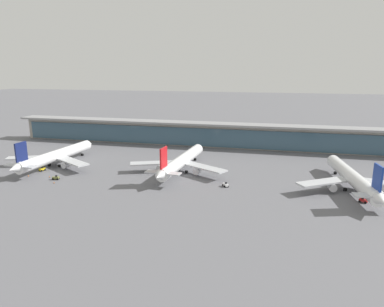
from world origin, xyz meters
TOP-DOWN VIEW (x-y plane):
  - ground_plane at (0.00, 0.00)m, footprint 1200.00×1200.00m
  - airliner_left_stand at (-67.55, 0.94)m, footprint 47.25×61.58m
  - airliner_centre_stand at (-3.53, 5.83)m, footprint 47.25×61.58m
  - airliner_right_stand at (70.01, -2.82)m, footprint 46.85×61.46m
  - service_truck_near_nose_olive at (-53.99, -19.28)m, footprint 3.17×2.31m
  - service_truck_under_wing_red at (71.50, -16.67)m, footprint 3.33×2.86m
  - service_truck_mid_apron_white at (20.07, -10.94)m, footprint 3.03×3.32m
  - service_truck_by_tail_yellow at (-68.61, -8.79)m, footprint 2.37×3.20m
  - terminal_building at (0.00, 64.33)m, footprint 263.80×12.80m
  - safety_cone_alpha at (-53.70, -18.37)m, footprint 0.62×0.62m
  - safety_cone_bravo at (-51.82, -23.77)m, footprint 0.62×0.62m
  - safety_cone_charlie at (-69.20, -17.84)m, footprint 0.62×0.62m
  - safety_cone_delta at (-59.00, -16.83)m, footprint 0.62×0.62m

SIDE VIEW (x-z plane):
  - ground_plane at x=0.00m, z-range 0.00..0.00m
  - safety_cone_alpha at x=-53.70m, z-range -0.03..0.67m
  - safety_cone_bravo at x=-51.82m, z-range -0.03..0.67m
  - safety_cone_charlie at x=-69.20m, z-range -0.03..0.67m
  - safety_cone_delta at x=-59.00m, z-range -0.03..0.67m
  - service_truck_near_nose_olive at x=-53.99m, z-range -0.15..1.90m
  - service_truck_under_wing_red at x=71.50m, z-range -0.15..1.90m
  - service_truck_mid_apron_white at x=20.07m, z-range -0.15..1.90m
  - service_truck_by_tail_yellow at x=-68.61m, z-range -0.15..1.90m
  - airliner_left_stand at x=-67.55m, z-range -3.03..13.36m
  - airliner_centre_stand at x=-3.53m, z-range -3.03..13.36m
  - airliner_right_stand at x=70.01m, z-range -3.03..13.36m
  - terminal_building at x=0.00m, z-range 0.27..15.47m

